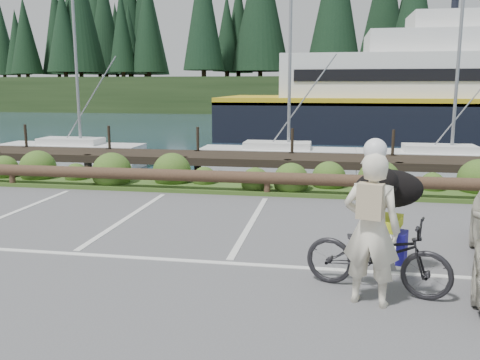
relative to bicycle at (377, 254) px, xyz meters
name	(u,v)px	position (x,y,z in m)	size (l,w,h in m)	color
ground	(233,255)	(-2.16, 1.09, -0.51)	(72.00, 72.00, 0.00)	#505052
harbor_backdrop	(323,102)	(-1.75, 79.50, -0.51)	(170.00, 160.00, 30.00)	#1B2F41
vegetation_strip	(270,188)	(-2.16, 6.39, -0.46)	(34.00, 1.60, 0.10)	#3D5B21
log_rail	(267,196)	(-2.16, 5.69, -0.51)	(32.00, 0.30, 0.60)	#443021
bicycle	(377,254)	(0.00, 0.00, 0.00)	(0.67, 1.93, 1.01)	black
cyclist	(371,229)	(-0.13, -0.43, 0.46)	(0.70, 0.46, 1.93)	beige
dog	(389,189)	(0.17, 0.59, 0.78)	(0.94, 0.46, 0.54)	black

